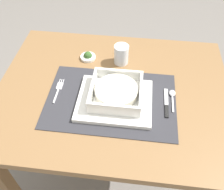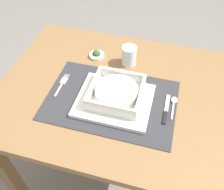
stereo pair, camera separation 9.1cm
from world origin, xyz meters
The scene contains 10 objects.
ground_plane centered at (0.00, 0.00, 0.00)m, with size 6.00×6.00×0.00m, color slate.
dining_table centered at (0.00, 0.00, 0.61)m, with size 0.91×0.71×0.71m.
placemat centered at (0.00, -0.06, 0.72)m, with size 0.48×0.32×0.00m, color #2D2D33.
serving_plate centered at (0.01, -0.06, 0.73)m, with size 0.27×0.22×0.02m, color white.
porridge_bowl centered at (0.02, -0.05, 0.75)m, with size 0.19×0.19×0.05m.
fork centered at (-0.21, -0.03, 0.72)m, with size 0.02×0.13×0.00m.
spoon centered at (0.23, -0.01, 0.72)m, with size 0.02×0.11×0.01m.
butter_knife centered at (0.21, -0.06, 0.72)m, with size 0.01×0.14×0.01m.
drinking_glass centered at (0.02, 0.17, 0.75)m, with size 0.06×0.06×0.08m.
condiment_saucer centered at (-0.13, 0.17, 0.72)m, with size 0.07×0.07×0.04m.
Camera 1 is at (0.08, -0.67, 1.42)m, focal length 40.16 mm.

